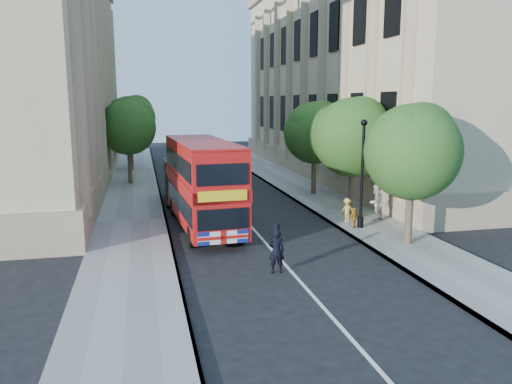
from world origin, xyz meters
TOP-DOWN VIEW (x-y plane):
  - ground at (0.00, 0.00)m, footprint 120.00×120.00m
  - pavement_right at (5.75, 10.00)m, footprint 3.50×80.00m
  - pavement_left at (-5.75, 10.00)m, footprint 3.50×80.00m
  - building_right at (13.80, 24.00)m, footprint 12.00×38.00m
  - building_left at (-13.80, 24.00)m, footprint 12.00×38.00m
  - tree_right_near at (5.84, 3.03)m, footprint 4.00×4.00m
  - tree_right_mid at (5.84, 9.03)m, footprint 4.20×4.20m
  - tree_right_far at (5.84, 15.03)m, footprint 4.00×4.00m
  - tree_left_far at (-5.96, 22.03)m, footprint 4.00×4.00m
  - tree_left_back at (-5.96, 30.03)m, footprint 4.20×4.20m
  - lamp_post at (5.00, 6.00)m, footprint 0.32×0.32m
  - double_decker_bus at (-2.33, 8.06)m, footprint 2.92×9.15m
  - box_van at (-2.90, 14.53)m, footprint 1.94×4.53m
  - police_constable at (-0.56, 1.00)m, footprint 0.63×0.45m
  - woman_pedestrian at (6.34, 7.15)m, footprint 1.12×1.04m
  - child_a at (4.65, 5.99)m, footprint 0.62×0.49m
  - child_b at (4.83, 7.28)m, footprint 0.83×0.57m

SIDE VIEW (x-z plane):
  - ground at x=0.00m, z-range 0.00..0.00m
  - pavement_right at x=5.75m, z-range 0.00..0.12m
  - pavement_left at x=-5.75m, z-range 0.00..0.12m
  - child_a at x=4.65m, z-range 0.12..1.10m
  - child_b at x=4.83m, z-range 0.12..1.31m
  - police_constable at x=-0.56m, z-range 0.00..1.61m
  - woman_pedestrian at x=6.34m, z-range 0.12..1.97m
  - box_van at x=-2.90m, z-range -0.03..2.54m
  - double_decker_bus at x=-2.33m, z-range 0.22..4.39m
  - lamp_post at x=5.00m, z-range -0.07..5.09m
  - tree_right_near at x=5.84m, z-range 1.21..7.29m
  - tree_right_far at x=5.84m, z-range 1.24..7.39m
  - tree_left_far at x=-5.96m, z-range 1.30..7.59m
  - tree_right_mid at x=5.84m, z-range 1.26..7.63m
  - tree_left_back at x=-5.96m, z-range 1.38..8.03m
  - building_right at x=13.80m, z-range 0.00..18.00m
  - building_left at x=-13.80m, z-range 0.00..18.00m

